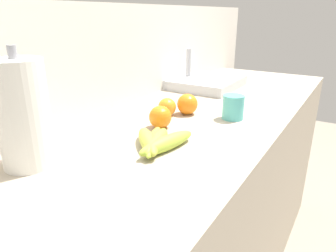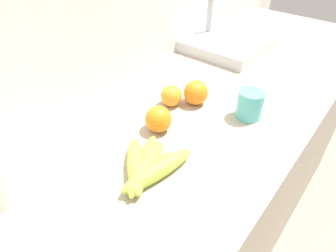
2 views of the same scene
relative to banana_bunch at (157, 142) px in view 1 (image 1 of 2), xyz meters
The scene contains 9 objects.
counter 0.63m from the banana_bunch, ahead, with size 1.94×0.63×0.91m, color #ADA08C.
wall_back 0.63m from the banana_bunch, 44.23° to the left, with size 2.34×0.06×1.30m, color silver.
banana_bunch is the anchor object (origin of this frame).
orange_back_right 0.30m from the banana_bunch, 26.85° to the left, with size 0.07×0.07×0.07m, color orange.
orange_center 0.17m from the banana_bunch, 30.39° to the left, with size 0.08×0.08×0.08m, color orange.
orange_right 0.33m from the banana_bunch, 14.04° to the left, with size 0.08×0.08×0.08m, color orange.
paper_towel_roll 0.35m from the banana_bunch, 138.57° to the left, with size 0.13×0.13×0.29m.
sink_basin 0.80m from the banana_bunch, 15.57° to the left, with size 0.35×0.31×0.19m.
mug 0.37m from the banana_bunch, 13.19° to the right, with size 0.08×0.08×0.09m, color #56BFBF.
Camera 1 is at (-1.06, -0.49, 1.26)m, focal length 32.82 mm.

